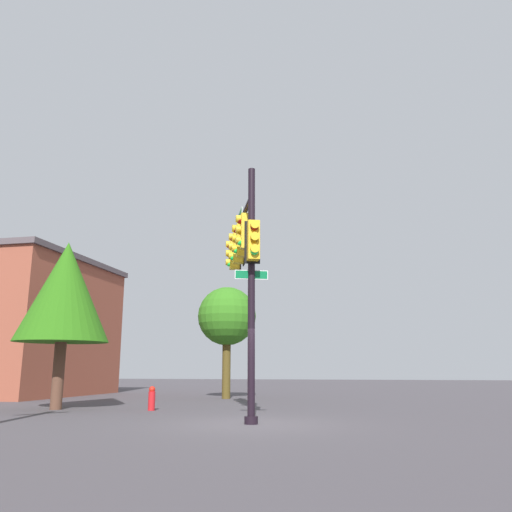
{
  "coord_description": "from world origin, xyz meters",
  "views": [
    {
      "loc": [
        -13.88,
        -3.07,
        1.42
      ],
      "look_at": [
        0.27,
        -0.07,
        4.6
      ],
      "focal_mm": 36.17,
      "sensor_mm": 36.0,
      "label": 1
    }
  ],
  "objects_px": {
    "tree_mid": "(227,317)",
    "fire_hydrant": "(152,398)",
    "signal_pole_assembly": "(243,252)",
    "tree_far": "(65,292)",
    "brick_building": "(34,326)"
  },
  "relations": [
    {
      "from": "signal_pole_assembly",
      "to": "fire_hydrant",
      "type": "height_order",
      "value": "signal_pole_assembly"
    },
    {
      "from": "signal_pole_assembly",
      "to": "tree_mid",
      "type": "xyz_separation_m",
      "value": [
        9.83,
        3.18,
        -1.03
      ]
    },
    {
      "from": "tree_far",
      "to": "brick_building",
      "type": "bearing_deg",
      "value": 40.13
    },
    {
      "from": "brick_building",
      "to": "fire_hydrant",
      "type": "bearing_deg",
      "value": -127.32
    },
    {
      "from": "fire_hydrant",
      "to": "brick_building",
      "type": "height_order",
      "value": "brick_building"
    },
    {
      "from": "tree_mid",
      "to": "fire_hydrant",
      "type": "bearing_deg",
      "value": 175.33
    },
    {
      "from": "tree_far",
      "to": "tree_mid",
      "type": "bearing_deg",
      "value": -27.7
    },
    {
      "from": "signal_pole_assembly",
      "to": "brick_building",
      "type": "distance_m",
      "value": 17.73
    },
    {
      "from": "fire_hydrant",
      "to": "brick_building",
      "type": "relative_size",
      "value": 0.08
    },
    {
      "from": "fire_hydrant",
      "to": "tree_mid",
      "type": "distance_m",
      "value": 8.48
    },
    {
      "from": "fire_hydrant",
      "to": "tree_far",
      "type": "relative_size",
      "value": 0.13
    },
    {
      "from": "fire_hydrant",
      "to": "brick_building",
      "type": "xyz_separation_m",
      "value": [
        8.08,
        10.6,
        3.37
      ]
    },
    {
      "from": "tree_mid",
      "to": "tree_far",
      "type": "relative_size",
      "value": 0.89
    },
    {
      "from": "signal_pole_assembly",
      "to": "brick_building",
      "type": "height_order",
      "value": "brick_building"
    },
    {
      "from": "brick_building",
      "to": "tree_mid",
      "type": "bearing_deg",
      "value": -92.16
    }
  ]
}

